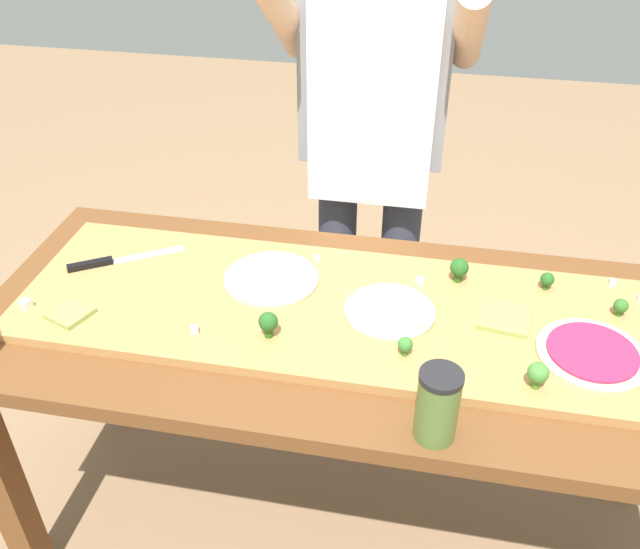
# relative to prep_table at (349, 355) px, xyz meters

# --- Properties ---
(ground_plane) EXTENTS (8.00, 8.00, 0.00)m
(ground_plane) POSITION_rel_prep_table_xyz_m (0.00, 0.00, -0.66)
(ground_plane) COLOR #896B4C
(prep_table) EXTENTS (1.72, 0.73, 0.77)m
(prep_table) POSITION_rel_prep_table_xyz_m (0.00, 0.00, 0.00)
(prep_table) COLOR brown
(prep_table) RESTS_ON ground
(cutting_board) EXTENTS (1.49, 0.48, 0.02)m
(cutting_board) POSITION_rel_prep_table_xyz_m (-0.03, 0.02, 0.12)
(cutting_board) COLOR #B27F47
(cutting_board) RESTS_ON prep_table
(chefs_knife) EXTENTS (0.26, 0.17, 0.02)m
(chefs_knife) POSITION_rel_prep_table_xyz_m (-0.62, 0.08, 0.13)
(chefs_knife) COLOR #B7BABF
(chefs_knife) RESTS_ON cutting_board
(pizza_whole_beet_magenta) EXTENTS (0.23, 0.23, 0.02)m
(pizza_whole_beet_magenta) POSITION_rel_prep_table_xyz_m (0.52, -0.05, 0.14)
(pizza_whole_beet_magenta) COLOR beige
(pizza_whole_beet_magenta) RESTS_ON cutting_board
(pizza_whole_cheese_artichoke) EXTENTS (0.21, 0.21, 0.02)m
(pizza_whole_cheese_artichoke) POSITION_rel_prep_table_xyz_m (0.09, 0.01, 0.14)
(pizza_whole_cheese_artichoke) COLOR beige
(pizza_whole_cheese_artichoke) RESTS_ON cutting_board
(pizza_whole_white_garlic) EXTENTS (0.23, 0.23, 0.02)m
(pizza_whole_white_garlic) POSITION_rel_prep_table_xyz_m (-0.21, 0.09, 0.14)
(pizza_whole_white_garlic) COLOR beige
(pizza_whole_white_garlic) RESTS_ON cutting_board
(pizza_slice_center) EXTENTS (0.11, 0.11, 0.01)m
(pizza_slice_center) POSITION_rel_prep_table_xyz_m (-0.62, -0.13, 0.13)
(pizza_slice_center) COLOR #899E4C
(pizza_slice_center) RESTS_ON cutting_board
(pizza_slice_near_left) EXTENTS (0.12, 0.12, 0.01)m
(pizza_slice_near_left) POSITION_rel_prep_table_xyz_m (0.34, 0.04, 0.13)
(pizza_slice_near_left) COLOR #899E4C
(pizza_slice_near_left) RESTS_ON cutting_board
(broccoli_floret_back_left) EXTENTS (0.03, 0.03, 0.04)m
(broccoli_floret_back_left) POSITION_rel_prep_table_xyz_m (0.44, 0.18, 0.15)
(broccoli_floret_back_left) COLOR #2C5915
(broccoli_floret_back_left) RESTS_ON cutting_board
(broccoli_floret_front_left) EXTENTS (0.04, 0.04, 0.06)m
(broccoli_floret_front_left) POSITION_rel_prep_table_xyz_m (0.40, -0.16, 0.16)
(broccoli_floret_front_left) COLOR #487A23
(broccoli_floret_front_left) RESTS_ON cutting_board
(broccoli_floret_front_mid) EXTENTS (0.03, 0.03, 0.04)m
(broccoli_floret_front_mid) POSITION_rel_prep_table_xyz_m (0.60, 0.11, 0.15)
(broccoli_floret_front_mid) COLOR #366618
(broccoli_floret_front_mid) RESTS_ON cutting_board
(broccoli_floret_back_mid) EXTENTS (0.04, 0.04, 0.06)m
(broccoli_floret_back_mid) POSITION_rel_prep_table_xyz_m (0.24, 0.17, 0.16)
(broccoli_floret_back_mid) COLOR #2C5915
(broccoli_floret_back_mid) RESTS_ON cutting_board
(broccoli_floret_back_right) EXTENTS (0.03, 0.03, 0.04)m
(broccoli_floret_back_right) POSITION_rel_prep_table_xyz_m (0.13, -0.12, 0.15)
(broccoli_floret_back_right) COLOR #3F7220
(broccoli_floret_back_right) RESTS_ON cutting_board
(broccoli_floret_front_right) EXTENTS (0.04, 0.04, 0.06)m
(broccoli_floret_front_right) POSITION_rel_prep_table_xyz_m (-0.16, -0.11, 0.17)
(broccoli_floret_front_right) COLOR #2C5915
(broccoli_floret_front_right) RESTS_ON cutting_board
(cheese_crumble_a) EXTENTS (0.02, 0.02, 0.02)m
(cheese_crumble_a) POSITION_rel_prep_table_xyz_m (-0.32, -0.13, 0.14)
(cheese_crumble_a) COLOR silver
(cheese_crumble_a) RESTS_ON cutting_board
(cheese_crumble_b) EXTENTS (0.02, 0.02, 0.01)m
(cheese_crumble_b) POSITION_rel_prep_table_xyz_m (-0.11, 0.19, 0.13)
(cheese_crumble_b) COLOR white
(cheese_crumble_b) RESTS_ON cutting_board
(cheese_crumble_c) EXTENTS (0.03, 0.03, 0.02)m
(cheese_crumble_c) POSITION_rel_prep_table_xyz_m (-0.73, -0.12, 0.14)
(cheese_crumble_c) COLOR silver
(cheese_crumble_c) RESTS_ON cutting_board
(cheese_crumble_d) EXTENTS (0.03, 0.03, 0.02)m
(cheese_crumble_d) POSITION_rel_prep_table_xyz_m (0.15, 0.14, 0.14)
(cheese_crumble_d) COLOR silver
(cheese_crumble_d) RESTS_ON cutting_board
(cheese_crumble_e) EXTENTS (0.01, 0.01, 0.01)m
(cheese_crumble_e) POSITION_rel_prep_table_xyz_m (0.66, 0.17, 0.13)
(cheese_crumble_e) COLOR silver
(cheese_crumble_e) RESTS_ON cutting_board
(cheese_crumble_f) EXTENTS (0.02, 0.02, 0.02)m
(cheese_crumble_f) POSITION_rel_prep_table_xyz_m (0.60, 0.22, 0.14)
(cheese_crumble_f) COLOR white
(cheese_crumble_f) RESTS_ON cutting_board
(sauce_jar) EXTENTS (0.08, 0.08, 0.15)m
(sauce_jar) POSITION_rel_prep_table_xyz_m (0.21, -0.30, 0.18)
(sauce_jar) COLOR #517033
(sauce_jar) RESTS_ON prep_table
(cook_center) EXTENTS (0.54, 0.39, 1.67)m
(cook_center) POSITION_rel_prep_table_xyz_m (-0.03, 0.61, 0.33)
(cook_center) COLOR #333847
(cook_center) RESTS_ON ground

